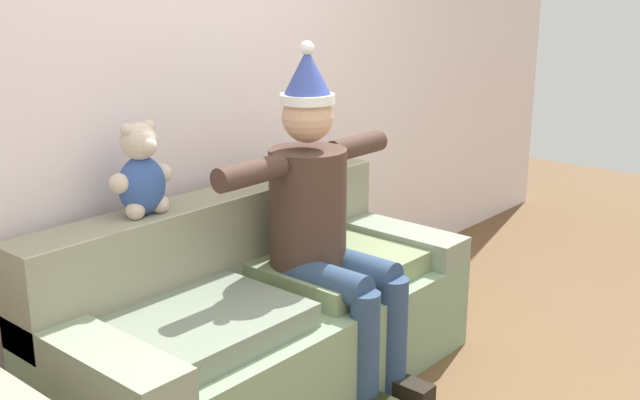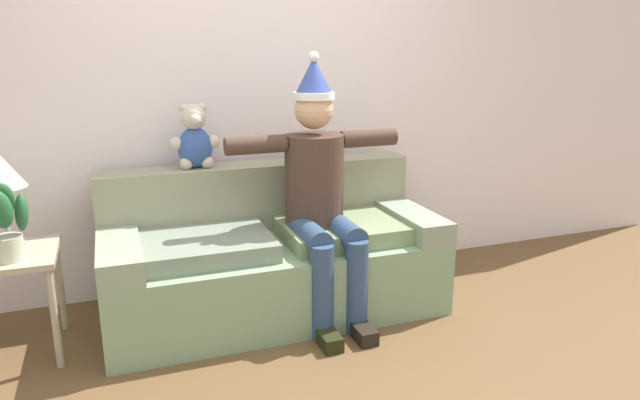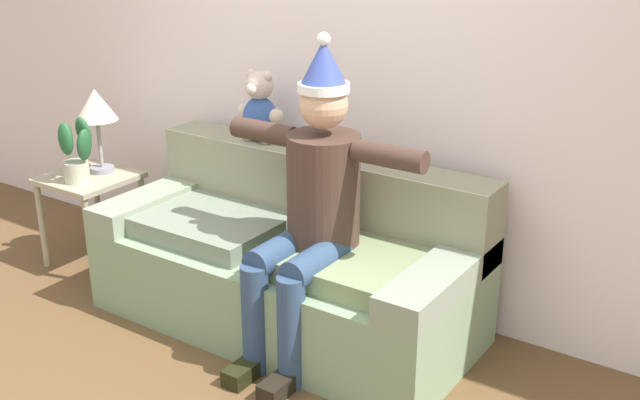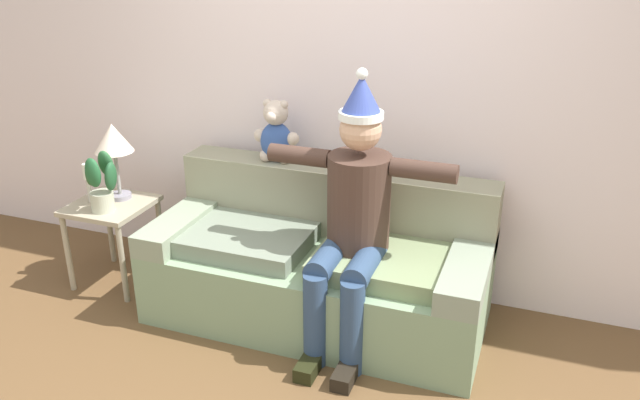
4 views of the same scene
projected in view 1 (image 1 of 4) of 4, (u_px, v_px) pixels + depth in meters
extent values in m
cube|color=silver|center=(172.00, 73.00, 3.40)|extent=(7.00, 0.10, 2.70)
cube|color=gray|center=(267.00, 345.00, 3.36)|extent=(1.92, 0.86, 0.43)
cube|color=gray|center=(216.00, 239.00, 3.44)|extent=(1.92, 0.24, 0.41)
cube|color=gray|center=(92.00, 357.00, 2.67)|extent=(0.22, 0.86, 0.13)
cube|color=gray|center=(385.00, 237.00, 3.90)|extent=(0.22, 0.86, 0.13)
cube|color=gray|center=(196.00, 325.00, 2.94)|extent=(0.77, 0.60, 0.10)
cube|color=gray|center=(340.00, 264.00, 3.57)|extent=(0.77, 0.60, 0.10)
cylinder|color=#442F26|center=(308.00, 207.00, 3.37)|extent=(0.34, 0.34, 0.52)
sphere|color=#D5A685|center=(307.00, 117.00, 3.26)|extent=(0.22, 0.22, 0.22)
cylinder|color=white|center=(307.00, 99.00, 3.24)|extent=(0.23, 0.23, 0.04)
cone|color=#37499D|center=(307.00, 72.00, 3.20)|extent=(0.21, 0.21, 0.20)
sphere|color=white|center=(307.00, 48.00, 3.18)|extent=(0.06, 0.06, 0.06)
cylinder|color=navy|center=(328.00, 281.00, 3.24)|extent=(0.14, 0.40, 0.14)
cylinder|color=navy|center=(364.00, 352.00, 3.19)|extent=(0.13, 0.13, 0.53)
cylinder|color=navy|center=(357.00, 268.00, 3.39)|extent=(0.14, 0.40, 0.14)
cylinder|color=navy|center=(393.00, 336.00, 3.33)|extent=(0.13, 0.13, 0.53)
cube|color=black|center=(406.00, 389.00, 3.35)|extent=(0.10, 0.24, 0.08)
cylinder|color=#442F26|center=(251.00, 173.00, 3.06)|extent=(0.34, 0.10, 0.10)
cylinder|color=#442F26|center=(357.00, 146.00, 3.55)|extent=(0.34, 0.10, 0.10)
ellipsoid|color=#325199|center=(142.00, 186.00, 3.08)|extent=(0.20, 0.16, 0.24)
sphere|color=beige|center=(139.00, 141.00, 3.03)|extent=(0.15, 0.15, 0.15)
sphere|color=beige|center=(148.00, 146.00, 2.99)|extent=(0.07, 0.07, 0.07)
sphere|color=beige|center=(127.00, 130.00, 2.97)|extent=(0.05, 0.05, 0.05)
sphere|color=beige|center=(149.00, 126.00, 3.05)|extent=(0.05, 0.05, 0.05)
sphere|color=beige|center=(119.00, 183.00, 2.99)|extent=(0.08, 0.08, 0.08)
sphere|color=beige|center=(135.00, 211.00, 3.04)|extent=(0.08, 0.08, 0.08)
sphere|color=beige|center=(163.00, 173.00, 3.15)|extent=(0.08, 0.08, 0.08)
sphere|color=beige|center=(160.00, 204.00, 3.13)|extent=(0.08, 0.08, 0.08)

